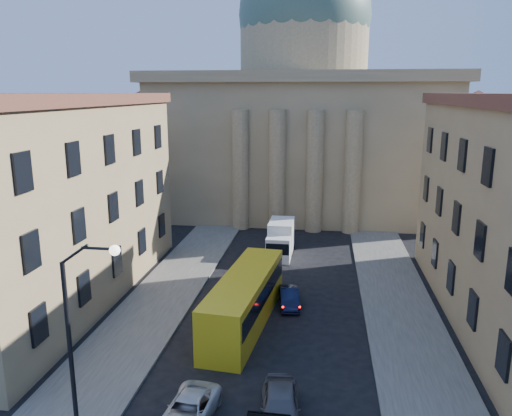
# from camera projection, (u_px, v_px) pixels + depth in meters

# --- Properties ---
(sidewalk_left) EXTENTS (5.00, 60.00, 0.15)m
(sidewalk_left) POSITION_uv_depth(u_px,v_px,m) (138.00, 327.00, 31.94)
(sidewalk_left) COLOR #4F4D48
(sidewalk_left) RESTS_ON ground
(sidewalk_right) EXTENTS (5.00, 60.00, 0.15)m
(sidewalk_right) POSITION_uv_depth(u_px,v_px,m) (412.00, 345.00, 29.68)
(sidewalk_right) COLOR #4F4D48
(sidewalk_right) RESTS_ON ground
(church) EXTENTS (68.02, 28.76, 36.60)m
(church) POSITION_uv_depth(u_px,v_px,m) (302.00, 115.00, 64.29)
(church) COLOR #847351
(church) RESTS_ON ground
(building_left) EXTENTS (11.60, 26.60, 14.70)m
(building_left) POSITION_uv_depth(u_px,v_px,m) (38.00, 199.00, 35.27)
(building_left) COLOR #9F8A5D
(building_left) RESTS_ON ground
(street_lamp) EXTENTS (2.62, 0.44, 8.83)m
(street_lamp) POSITION_uv_depth(u_px,v_px,m) (80.00, 324.00, 20.91)
(street_lamp) COLOR black
(street_lamp) RESTS_ON ground
(car_left_mid) EXTENTS (2.49, 4.64, 1.24)m
(car_left_mid) POSITION_uv_depth(u_px,v_px,m) (188.00, 412.00, 22.64)
(car_left_mid) COLOR silver
(car_left_mid) RESTS_ON ground
(car_right_far) EXTENTS (2.28, 4.72, 1.55)m
(car_right_far) POSITION_uv_depth(u_px,v_px,m) (280.00, 406.00, 22.75)
(car_right_far) COLOR #4E4E53
(car_right_far) RESTS_ON ground
(car_right_distant) EXTENTS (1.76, 3.84, 1.22)m
(car_right_distant) POSITION_uv_depth(u_px,v_px,m) (289.00, 298.00, 35.21)
(car_right_distant) COLOR black
(car_right_distant) RESTS_ON ground
(city_bus) EXTENTS (3.87, 11.96, 3.31)m
(city_bus) POSITION_uv_depth(u_px,v_px,m) (245.00, 298.00, 32.22)
(city_bus) COLOR gold
(city_bus) RESTS_ON ground
(box_truck) EXTENTS (2.25, 5.57, 3.05)m
(box_truck) POSITION_uv_depth(u_px,v_px,m) (281.00, 240.00, 46.22)
(box_truck) COLOR white
(box_truck) RESTS_ON ground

